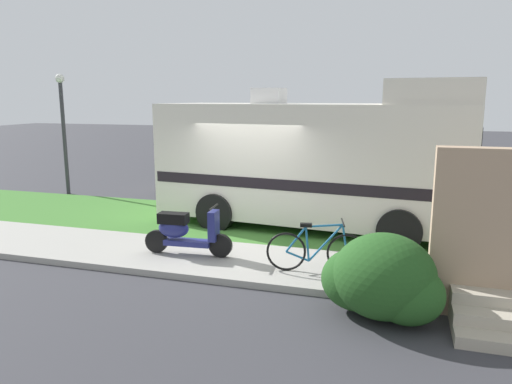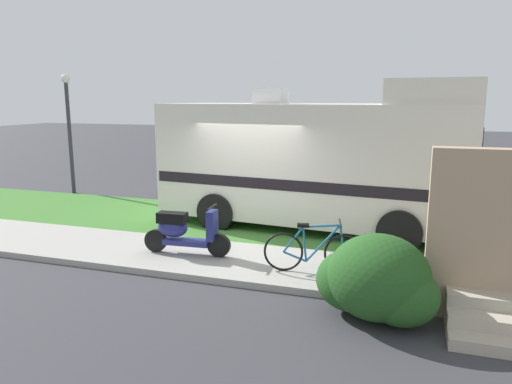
% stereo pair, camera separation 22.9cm
% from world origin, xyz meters
% --- Properties ---
extents(ground_plane, '(80.00, 80.00, 0.00)m').
position_xyz_m(ground_plane, '(0.00, 0.00, 0.00)').
color(ground_plane, '#38383D').
extents(sidewalk, '(24.00, 2.00, 0.12)m').
position_xyz_m(sidewalk, '(0.00, -1.20, 0.06)').
color(sidewalk, '#9E9B93').
rests_on(sidewalk, ground).
extents(grass_strip, '(24.00, 3.40, 0.08)m').
position_xyz_m(grass_strip, '(0.00, 1.50, 0.04)').
color(grass_strip, '#3D752D').
rests_on(grass_strip, ground).
extents(motorhome_rv, '(7.22, 3.05, 3.42)m').
position_xyz_m(motorhome_rv, '(1.34, 1.78, 1.63)').
color(motorhome_rv, silver).
rests_on(motorhome_rv, ground).
extents(scooter, '(1.73, 0.50, 0.97)m').
position_xyz_m(scooter, '(-0.62, -1.23, 0.58)').
color(scooter, black).
rests_on(scooter, ground).
extents(bicycle, '(1.68, 0.54, 0.90)m').
position_xyz_m(bicycle, '(1.93, -1.42, 0.50)').
color(bicycle, black).
rests_on(bicycle, ground).
extents(pickup_truck_near, '(5.77, 2.26, 1.76)m').
position_xyz_m(pickup_truck_near, '(-0.79, 5.62, 0.95)').
color(pickup_truck_near, '#B7B29E').
rests_on(pickup_truck_near, ground).
extents(porch_steps, '(2.00, 1.26, 2.40)m').
position_xyz_m(porch_steps, '(4.69, -2.29, 0.97)').
color(porch_steps, '#B2A893').
rests_on(porch_steps, ground).
extents(bush_by_porch, '(1.70, 1.27, 1.20)m').
position_xyz_m(bush_by_porch, '(3.06, -2.69, 0.57)').
color(bush_by_porch, '#23511E').
rests_on(bush_by_porch, ground).
extents(bottle_green, '(0.08, 0.08, 0.29)m').
position_xyz_m(bottle_green, '(4.95, -1.07, 0.24)').
color(bottle_green, '#B2B2B7').
rests_on(bottle_green, ground).
extents(street_lamp_post, '(0.28, 0.28, 3.79)m').
position_xyz_m(street_lamp_post, '(-7.01, 3.60, 2.33)').
color(street_lamp_post, '#333338').
rests_on(street_lamp_post, ground).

